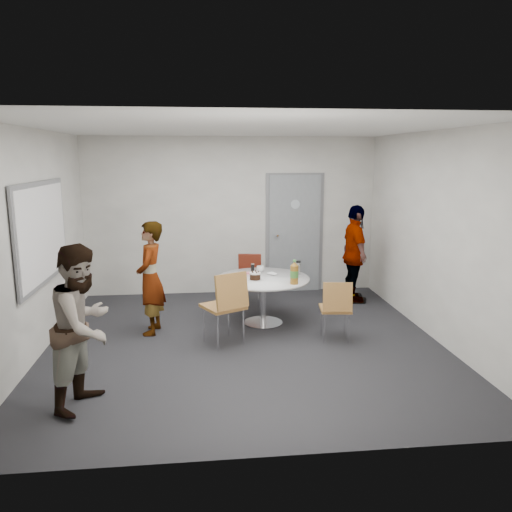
{
  "coord_description": "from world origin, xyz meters",
  "views": [
    {
      "loc": [
        -0.53,
        -6.07,
        2.37
      ],
      "look_at": [
        0.17,
        0.25,
        1.09
      ],
      "focal_mm": 35.0,
      "sensor_mm": 36.0,
      "label": 1
    }
  ],
  "objects": [
    {
      "name": "wall_right",
      "position": [
        2.5,
        0.0,
        1.35
      ],
      "size": [
        0.0,
        5.0,
        5.0
      ],
      "primitive_type": "plane",
      "rotation": [
        1.57,
        0.0,
        -1.57
      ],
      "color": "#B3B0A9",
      "rests_on": "floor"
    },
    {
      "name": "person_right",
      "position": [
        1.95,
        1.66,
        0.8
      ],
      "size": [
        0.39,
        0.94,
        1.6
      ],
      "primitive_type": "imported",
      "rotation": [
        0.0,
        0.0,
        1.57
      ],
      "color": "black",
      "rests_on": "floor"
    },
    {
      "name": "chair_near_right",
      "position": [
        1.18,
        -0.07,
        0.49
      ],
      "size": [
        0.43,
        0.47,
        0.81
      ],
      "rotation": [
        0.0,
        0.0,
        -0.13
      ],
      "color": "olive",
      "rests_on": "floor"
    },
    {
      "name": "chair_near_left",
      "position": [
        -0.23,
        -0.07,
        0.59
      ],
      "size": [
        0.63,
        0.65,
        0.97
      ],
      "rotation": [
        0.0,
        0.0,
        0.48
      ],
      "color": "olive",
      "rests_on": "floor"
    },
    {
      "name": "floor",
      "position": [
        0.0,
        0.0,
        0.0
      ],
      "size": [
        5.0,
        5.0,
        0.0
      ],
      "primitive_type": "plane",
      "color": "black",
      "rests_on": "ground"
    },
    {
      "name": "person_main",
      "position": [
        -1.22,
        0.53,
        0.77
      ],
      "size": [
        0.42,
        0.59,
        1.53
      ],
      "primitive_type": "imported",
      "rotation": [
        0.0,
        0.0,
        -1.68
      ],
      "color": "#A5C6EA",
      "rests_on": "floor"
    },
    {
      "name": "wall_back",
      "position": [
        0.0,
        2.5,
        1.35
      ],
      "size": [
        5.0,
        0.0,
        5.0
      ],
      "primitive_type": "plane",
      "rotation": [
        1.57,
        0.0,
        0.0
      ],
      "color": "#B3B0A9",
      "rests_on": "floor"
    },
    {
      "name": "table",
      "position": [
        0.35,
        0.71,
        0.59
      ],
      "size": [
        1.31,
        1.31,
        1.01
      ],
      "color": "silver",
      "rests_on": "floor"
    },
    {
      "name": "ceiling",
      "position": [
        0.0,
        0.0,
        2.7
      ],
      "size": [
        5.0,
        5.0,
        0.0
      ],
      "primitive_type": "plane",
      "rotation": [
        3.14,
        0.0,
        0.0
      ],
      "color": "silver",
      "rests_on": "wall_back"
    },
    {
      "name": "person_left",
      "position": [
        -1.66,
        -1.43,
        0.79
      ],
      "size": [
        0.82,
        0.92,
        1.58
      ],
      "primitive_type": "imported",
      "rotation": [
        0.0,
        0.0,
        1.23
      ],
      "color": "white",
      "rests_on": "floor"
    },
    {
      "name": "whiteboard",
      "position": [
        -2.46,
        0.2,
        1.45
      ],
      "size": [
        0.04,
        1.9,
        1.25
      ],
      "color": "slate",
      "rests_on": "wall_left"
    },
    {
      "name": "wall_left",
      "position": [
        -2.5,
        0.0,
        1.35
      ],
      "size": [
        0.0,
        5.0,
        5.0
      ],
      "primitive_type": "plane",
      "rotation": [
        1.57,
        0.0,
        1.57
      ],
      "color": "#B3B0A9",
      "rests_on": "floor"
    },
    {
      "name": "door",
      "position": [
        1.1,
        2.48,
        1.03
      ],
      "size": [
        1.02,
        0.17,
        2.12
      ],
      "color": "gray",
      "rests_on": "wall_back"
    },
    {
      "name": "wall_front",
      "position": [
        0.0,
        -2.5,
        1.35
      ],
      "size": [
        5.0,
        0.0,
        5.0
      ],
      "primitive_type": "plane",
      "rotation": [
        -1.57,
        0.0,
        0.0
      ],
      "color": "#B3B0A9",
      "rests_on": "floor"
    },
    {
      "name": "chair_far",
      "position": [
        0.23,
        1.72,
        0.49
      ],
      "size": [
        0.45,
        0.48,
        0.82
      ],
      "rotation": [
        0.0,
        0.0,
        2.97
      ],
      "color": "maroon",
      "rests_on": "floor"
    }
  ]
}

